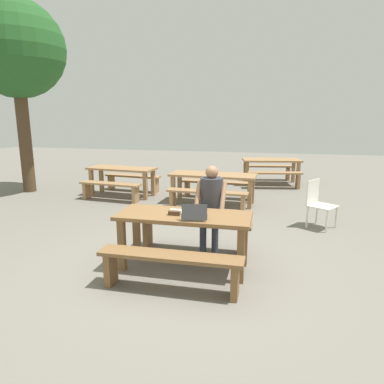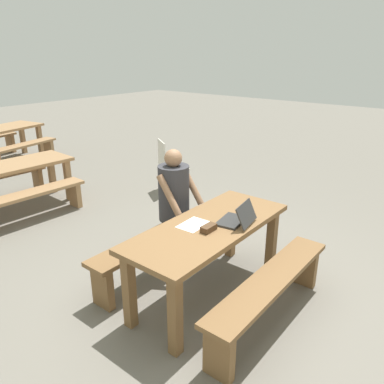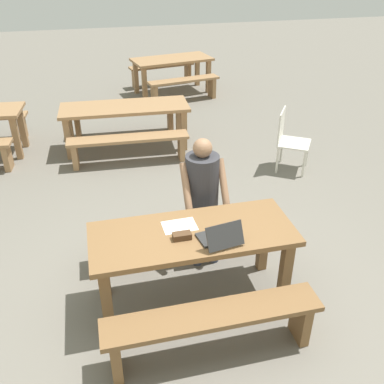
{
  "view_description": "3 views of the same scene",
  "coord_description": "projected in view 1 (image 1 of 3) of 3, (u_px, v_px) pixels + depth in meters",
  "views": [
    {
      "loc": [
        1.13,
        -4.4,
        2.09
      ],
      "look_at": [
        0.05,
        0.25,
        1.02
      ],
      "focal_mm": 33.01,
      "sensor_mm": 36.0,
      "label": 1
    },
    {
      "loc": [
        -2.58,
        -1.87,
        2.29
      ],
      "look_at": [
        0.05,
        0.25,
        1.02
      ],
      "focal_mm": 35.3,
      "sensor_mm": 36.0,
      "label": 2
    },
    {
      "loc": [
        -0.72,
        -2.96,
        2.95
      ],
      "look_at": [
        0.05,
        0.25,
        1.02
      ],
      "focal_mm": 40.39,
      "sensor_mm": 36.0,
      "label": 3
    }
  ],
  "objects": [
    {
      "name": "plastic_chair",
      "position": [
        318.0,
        203.0,
        6.53
      ],
      "size": [
        0.61,
        0.61,
        0.89
      ],
      "rotation": [
        0.0,
        0.0,
        1.0
      ],
      "color": "silver",
      "rests_on": "ground"
    },
    {
      "name": "picnic_table_distant",
      "position": [
        213.0,
        178.0,
        8.23
      ],
      "size": [
        2.03,
        0.81,
        0.71
      ],
      "rotation": [
        0.0,
        0.0,
        -0.05
      ],
      "color": "#9E754C",
      "rests_on": "ground"
    },
    {
      "name": "small_pouch",
      "position": [
        174.0,
        213.0,
        4.66
      ],
      "size": [
        0.16,
        0.08,
        0.06
      ],
      "color": "#4C331E",
      "rests_on": "picnic_table_front"
    },
    {
      "name": "bench_mid_north",
      "position": [
        133.0,
        179.0,
        9.63
      ],
      "size": [
        1.58,
        0.45,
        0.44
      ],
      "rotation": [
        0.0,
        0.0,
        -0.1
      ],
      "color": "#9E754C",
      "rests_on": "ground"
    },
    {
      "name": "bench_mid_south",
      "position": [
        110.0,
        188.0,
        8.55
      ],
      "size": [
        1.58,
        0.45,
        0.44
      ],
      "rotation": [
        0.0,
        0.0,
        -0.1
      ],
      "color": "#9E754C",
      "rests_on": "ground"
    },
    {
      "name": "tree_left",
      "position": [
        16.0,
        50.0,
        8.88
      ],
      "size": [
        2.45,
        2.45,
        4.9
      ],
      "color": "#4C3823",
      "rests_on": "ground"
    },
    {
      "name": "bench_distant_south",
      "position": [
        207.0,
        195.0,
        7.74
      ],
      "size": [
        1.81,
        0.39,
        0.43
      ],
      "rotation": [
        0.0,
        0.0,
        -0.05
      ],
      "color": "#9E754C",
      "rests_on": "ground"
    },
    {
      "name": "bench_rear_north",
      "position": [
        267.0,
        169.0,
        11.22
      ],
      "size": [
        1.54,
        0.57,
        0.47
      ],
      "rotation": [
        0.0,
        0.0,
        0.18
      ],
      "color": "#9E754C",
      "rests_on": "ground"
    },
    {
      "name": "person_seated",
      "position": [
        211.0,
        202.0,
        5.26
      ],
      "size": [
        0.44,
        0.43,
        1.33
      ],
      "color": "#333847",
      "rests_on": "ground"
    },
    {
      "name": "picnic_table_rear",
      "position": [
        271.0,
        163.0,
        10.52
      ],
      "size": [
        1.79,
        1.08,
        0.75
      ],
      "rotation": [
        0.0,
        0.0,
        0.18
      ],
      "color": "#9E754C",
      "rests_on": "ground"
    },
    {
      "name": "bench_far",
      "position": [
        195.0,
        229.0,
        5.44
      ],
      "size": [
        1.74,
        0.3,
        0.47
      ],
      "color": "brown",
      "rests_on": "ground"
    },
    {
      "name": "paper_sheet",
      "position": [
        179.0,
        211.0,
        4.84
      ],
      "size": [
        0.3,
        0.22,
        0.0
      ],
      "rotation": [
        0.0,
        0.0,
        0.04
      ],
      "color": "white",
      "rests_on": "picnic_table_front"
    },
    {
      "name": "bench_near",
      "position": [
        170.0,
        263.0,
        4.17
      ],
      "size": [
        1.74,
        0.3,
        0.47
      ],
      "color": "brown",
      "rests_on": "ground"
    },
    {
      "name": "bench_distant_north",
      "position": [
        218.0,
        185.0,
        8.84
      ],
      "size": [
        1.81,
        0.39,
        0.43
      ],
      "rotation": [
        0.0,
        0.0,
        -0.05
      ],
      "color": "#9E754C",
      "rests_on": "ground"
    },
    {
      "name": "laptop",
      "position": [
        195.0,
        215.0,
        4.48
      ],
      "size": [
        0.36,
        0.35,
        0.21
      ],
      "rotation": [
        0.0,
        0.0,
        3.3
      ],
      "color": "#2D2D2D",
      "rests_on": "picnic_table_front"
    },
    {
      "name": "picnic_table_mid",
      "position": [
        122.0,
        172.0,
        9.03
      ],
      "size": [
        1.79,
        0.82,
        0.73
      ],
      "rotation": [
        0.0,
        0.0,
        -0.1
      ],
      "color": "#9E754C",
      "rests_on": "ground"
    },
    {
      "name": "ground_plane",
      "position": [
        184.0,
        267.0,
        4.88
      ],
      "size": [
        30.0,
        30.0,
        0.0
      ],
      "primitive_type": "plane",
      "color": "slate"
    },
    {
      "name": "picnic_table_front",
      "position": [
        184.0,
        223.0,
        4.74
      ],
      "size": [
        1.79,
        0.72,
        0.77
      ],
      "color": "brown",
      "rests_on": "ground"
    },
    {
      "name": "bench_rear_south",
      "position": [
        275.0,
        177.0,
        9.95
      ],
      "size": [
        1.54,
        0.57,
        0.47
      ],
      "rotation": [
        0.0,
        0.0,
        0.18
      ],
      "color": "#9E754C",
      "rests_on": "ground"
    }
  ]
}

